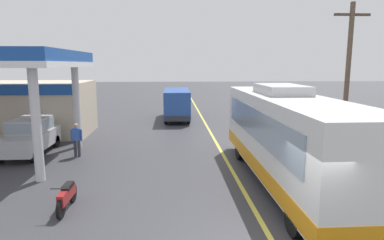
{
  "coord_description": "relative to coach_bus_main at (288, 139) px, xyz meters",
  "views": [
    {
      "loc": [
        -2.53,
        -7.1,
        4.49
      ],
      "look_at": [
        -1.5,
        10.0,
        1.6
      ],
      "focal_mm": 30.98,
      "sensor_mm": 36.0,
      "label": 1
    }
  ],
  "objects": [
    {
      "name": "gas_station_roadside",
      "position": [
        -13.18,
        7.71,
        0.91
      ],
      "size": [
        9.1,
        11.95,
        5.1
      ],
      "color": "#194799",
      "rests_on": "ground"
    },
    {
      "name": "motorcycle_parked_forecourt",
      "position": [
        -7.62,
        -1.9,
        -1.28
      ],
      "size": [
        0.55,
        1.8,
        0.92
      ],
      "color": "black",
      "rests_on": "ground"
    },
    {
      "name": "lane_divider_stripe",
      "position": [
        -1.79,
        10.23,
        -1.72
      ],
      "size": [
        0.16,
        50.0,
        0.01
      ],
      "primitive_type": "cube",
      "color": "#D8CC4C",
      "rests_on": "ground"
    },
    {
      "name": "ground",
      "position": [
        -1.79,
        15.23,
        -1.72
      ],
      "size": [
        120.0,
        120.0,
        0.0
      ],
      "primitive_type": "plane",
      "color": "#38383D"
    },
    {
      "name": "car_at_pump",
      "position": [
        -11.48,
        4.88,
        -0.71
      ],
      "size": [
        1.7,
        4.2,
        1.82
      ],
      "color": "#B2B2B7",
      "rests_on": "ground"
    },
    {
      "name": "minibus_opposing_lane",
      "position": [
        -3.96,
        15.09,
        -0.25
      ],
      "size": [
        2.04,
        6.13,
        2.44
      ],
      "color": "#264C9E",
      "rests_on": "ground"
    },
    {
      "name": "coach_bus_main",
      "position": [
        0.0,
        0.0,
        0.0
      ],
      "size": [
        2.6,
        11.04,
        3.69
      ],
      "color": "white",
      "rests_on": "ground"
    },
    {
      "name": "utility_pole_roadside",
      "position": [
        4.51,
        4.41,
        2.2
      ],
      "size": [
        1.8,
        0.24,
        7.48
      ],
      "color": "brown",
      "rests_on": "ground"
    },
    {
      "name": "pedestrian_near_pump",
      "position": [
        -9.0,
        4.22,
        -0.79
      ],
      "size": [
        0.55,
        0.22,
        1.66
      ],
      "color": "#33333F",
      "rests_on": "ground"
    }
  ]
}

